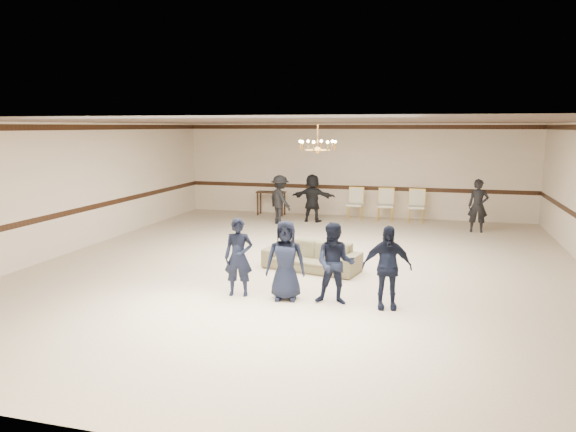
{
  "coord_description": "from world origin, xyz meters",
  "views": [
    {
      "loc": [
        2.65,
        -11.33,
        3.11
      ],
      "look_at": [
        -0.31,
        -0.5,
        1.21
      ],
      "focal_mm": 33.19,
      "sensor_mm": 36.0,
      "label": 1
    }
  ],
  "objects_px": {
    "boy_b": "(286,260)",
    "banquet_chair_mid": "(385,205)",
    "adult_left": "(280,200)",
    "banquet_chair_left": "(355,204)",
    "settee": "(312,256)",
    "adult_right": "(478,206)",
    "banquet_chair_right": "(417,207)",
    "adult_mid": "(312,198)",
    "chandelier": "(318,136)",
    "boy_c": "(335,264)",
    "boy_d": "(387,267)",
    "boy_a": "(239,257)",
    "console_table": "(271,203)"
  },
  "relations": [
    {
      "from": "boy_c",
      "to": "banquet_chair_mid",
      "type": "relative_size",
      "value": 1.37
    },
    {
      "from": "boy_c",
      "to": "settee",
      "type": "distance_m",
      "value": 2.3
    },
    {
      "from": "boy_b",
      "to": "console_table",
      "type": "height_order",
      "value": "boy_b"
    },
    {
      "from": "boy_a",
      "to": "banquet_chair_left",
      "type": "relative_size",
      "value": 1.37
    },
    {
      "from": "settee",
      "to": "banquet_chair_left",
      "type": "distance_m",
      "value": 6.53
    },
    {
      "from": "adult_right",
      "to": "chandelier",
      "type": "bearing_deg",
      "value": -131.9
    },
    {
      "from": "chandelier",
      "to": "adult_right",
      "type": "height_order",
      "value": "chandelier"
    },
    {
      "from": "settee",
      "to": "banquet_chair_mid",
      "type": "distance_m",
      "value": 6.6
    },
    {
      "from": "banquet_chair_left",
      "to": "banquet_chair_mid",
      "type": "distance_m",
      "value": 1.0
    },
    {
      "from": "adult_mid",
      "to": "banquet_chair_right",
      "type": "xyz_separation_m",
      "value": [
        3.31,
        0.7,
        -0.25
      ]
    },
    {
      "from": "adult_right",
      "to": "boy_d",
      "type": "bearing_deg",
      "value": -103.01
    },
    {
      "from": "banquet_chair_left",
      "to": "banquet_chair_mid",
      "type": "height_order",
      "value": "same"
    },
    {
      "from": "chandelier",
      "to": "settee",
      "type": "xyz_separation_m",
      "value": [
        0.17,
        -1.3,
        -2.57
      ]
    },
    {
      "from": "settee",
      "to": "banquet_chair_left",
      "type": "height_order",
      "value": "banquet_chair_left"
    },
    {
      "from": "boy_b",
      "to": "banquet_chair_mid",
      "type": "distance_m",
      "value": 8.66
    },
    {
      "from": "boy_d",
      "to": "banquet_chair_right",
      "type": "distance_m",
      "value": 8.6
    },
    {
      "from": "adult_right",
      "to": "banquet_chair_left",
      "type": "bearing_deg",
      "value": 165.84
    },
    {
      "from": "settee",
      "to": "chandelier",
      "type": "bearing_deg",
      "value": 110.06
    },
    {
      "from": "boy_b",
      "to": "banquet_chair_mid",
      "type": "bearing_deg",
      "value": 73.01
    },
    {
      "from": "boy_b",
      "to": "banquet_chair_mid",
      "type": "height_order",
      "value": "boy_b"
    },
    {
      "from": "boy_d",
      "to": "banquet_chair_left",
      "type": "bearing_deg",
      "value": 90.2
    },
    {
      "from": "adult_mid",
      "to": "boy_c",
      "type": "bearing_deg",
      "value": 108.51
    },
    {
      "from": "boy_d",
      "to": "console_table",
      "type": "xyz_separation_m",
      "value": [
        -4.78,
        8.8,
        -0.3
      ]
    },
    {
      "from": "boy_c",
      "to": "banquet_chair_mid",
      "type": "xyz_separation_m",
      "value": [
        0.12,
        8.6,
        -0.19
      ]
    },
    {
      "from": "boy_d",
      "to": "banquet_chair_mid",
      "type": "bearing_deg",
      "value": 83.69
    },
    {
      "from": "chandelier",
      "to": "boy_c",
      "type": "height_order",
      "value": "chandelier"
    },
    {
      "from": "boy_d",
      "to": "adult_mid",
      "type": "bearing_deg",
      "value": 99.86
    },
    {
      "from": "boy_c",
      "to": "banquet_chair_left",
      "type": "bearing_deg",
      "value": 92.19
    },
    {
      "from": "adult_mid",
      "to": "banquet_chair_left",
      "type": "distance_m",
      "value": 1.51
    },
    {
      "from": "banquet_chair_right",
      "to": "console_table",
      "type": "relative_size",
      "value": 1.06
    },
    {
      "from": "boy_a",
      "to": "boy_c",
      "type": "height_order",
      "value": "same"
    },
    {
      "from": "adult_mid",
      "to": "console_table",
      "type": "bearing_deg",
      "value": -25.03
    },
    {
      "from": "boy_a",
      "to": "adult_left",
      "type": "xyz_separation_m",
      "value": [
        -1.28,
        7.19,
        0.06
      ]
    },
    {
      "from": "settee",
      "to": "adult_right",
      "type": "distance_m",
      "value": 6.64
    },
    {
      "from": "banquet_chair_right",
      "to": "boy_d",
      "type": "bearing_deg",
      "value": -92.17
    },
    {
      "from": "boy_c",
      "to": "adult_left",
      "type": "bearing_deg",
      "value": 109.56
    },
    {
      "from": "adult_left",
      "to": "banquet_chair_right",
      "type": "relative_size",
      "value": 1.48
    },
    {
      "from": "adult_left",
      "to": "banquet_chair_mid",
      "type": "bearing_deg",
      "value": -113.72
    },
    {
      "from": "boy_b",
      "to": "banquet_chair_left",
      "type": "relative_size",
      "value": 1.37
    },
    {
      "from": "adult_right",
      "to": "banquet_chair_right",
      "type": "xyz_separation_m",
      "value": [
        -1.79,
        1.1,
        -0.25
      ]
    },
    {
      "from": "adult_mid",
      "to": "banquet_chair_right",
      "type": "distance_m",
      "value": 3.39
    },
    {
      "from": "boy_c",
      "to": "boy_d",
      "type": "relative_size",
      "value": 1.0
    },
    {
      "from": "banquet_chair_mid",
      "to": "boy_d",
      "type": "bearing_deg",
      "value": -87.61
    },
    {
      "from": "boy_c",
      "to": "adult_right",
      "type": "distance_m",
      "value": 8.04
    },
    {
      "from": "boy_b",
      "to": "boy_c",
      "type": "relative_size",
      "value": 1.0
    },
    {
      "from": "adult_left",
      "to": "banquet_chair_left",
      "type": "relative_size",
      "value": 1.48
    },
    {
      "from": "adult_right",
      "to": "banquet_chair_mid",
      "type": "xyz_separation_m",
      "value": [
        -2.79,
        1.1,
        -0.25
      ]
    },
    {
      "from": "boy_c",
      "to": "banquet_chair_left",
      "type": "xyz_separation_m",
      "value": [
        -0.88,
        8.6,
        -0.19
      ]
    },
    {
      "from": "adult_left",
      "to": "adult_mid",
      "type": "relative_size",
      "value": 1.0
    },
    {
      "from": "boy_c",
      "to": "adult_left",
      "type": "distance_m",
      "value": 7.83
    }
  ]
}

